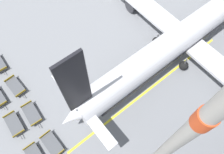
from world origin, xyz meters
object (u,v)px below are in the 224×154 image
(airplane, at_px, (190,31))
(baggage_dolly_row_near_col_c, at_px, (14,124))
(baggage_dolly_row_mid_a_col_b, at_px, (16,87))
(baggage_dolly_row_mid_a_col_c, at_px, (32,114))
(baggage_dolly_row_mid_a_col_d, at_px, (52,144))

(airplane, distance_m, baggage_dolly_row_near_col_c, 26.68)
(baggage_dolly_row_mid_a_col_b, bearing_deg, baggage_dolly_row_mid_a_col_c, -0.09)
(baggage_dolly_row_mid_a_col_b, height_order, baggage_dolly_row_mid_a_col_c, same)
(baggage_dolly_row_mid_a_col_c, distance_m, baggage_dolly_row_mid_a_col_d, 4.91)
(baggage_dolly_row_mid_a_col_c, height_order, baggage_dolly_row_mid_a_col_d, same)
(airplane, xyz_separation_m, baggage_dolly_row_mid_a_col_d, (1.18, -23.69, -2.55))
(baggage_dolly_row_near_col_c, bearing_deg, baggage_dolly_row_mid_a_col_d, 27.52)
(baggage_dolly_row_near_col_c, relative_size, baggage_dolly_row_mid_a_col_b, 0.99)
(baggage_dolly_row_mid_a_col_d, bearing_deg, baggage_dolly_row_mid_a_col_b, -178.77)
(baggage_dolly_row_near_col_c, height_order, baggage_dolly_row_mid_a_col_c, same)
(baggage_dolly_row_near_col_c, distance_m, baggage_dolly_row_mid_a_col_b, 5.31)
(baggage_dolly_row_near_col_c, xyz_separation_m, baggage_dolly_row_mid_a_col_b, (-4.75, 2.39, 0.00))
(airplane, bearing_deg, baggage_dolly_row_near_col_c, -98.24)
(baggage_dolly_row_mid_a_col_b, distance_m, baggage_dolly_row_mid_a_col_d, 9.74)
(baggage_dolly_row_mid_a_col_c, bearing_deg, airplane, 81.15)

